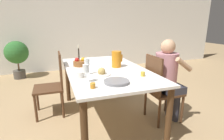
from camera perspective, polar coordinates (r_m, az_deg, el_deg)
ground_plane at (r=2.70m, az=-1.91°, el=-15.44°), size 20.00×20.00×0.00m
wall_back at (r=5.35m, az=-12.14°, el=14.02°), size 10.00×0.06×2.60m
dining_table at (r=2.43m, az=-2.04°, el=-1.73°), size 1.04×1.77×0.76m
chair_person_side at (r=2.54m, az=15.30°, el=-5.64°), size 0.42×0.42×0.95m
chair_opposite at (r=2.78m, az=-18.59°, el=-4.10°), size 0.42×0.42×0.95m
person_seated at (r=2.51m, az=17.80°, el=-1.41°), size 0.39×0.41×1.17m
red_pitcher at (r=2.47m, az=1.46°, el=3.57°), size 0.16×0.14×0.23m
wine_glass_water at (r=2.11m, az=-8.21°, el=2.31°), size 0.07×0.07×0.20m
wine_glass_juice at (r=1.84m, az=-8.53°, el=0.18°), size 0.07×0.07×0.20m
teacup_near_person at (r=2.02m, az=-10.32°, el=-1.80°), size 0.13×0.13×0.07m
serving_tray at (r=1.83m, az=1.48°, el=-3.84°), size 0.27×0.27×0.03m
bread_plate at (r=2.12m, az=-3.41°, el=-0.85°), size 0.23×0.23×0.09m
jam_jar_amber at (r=1.70m, az=-6.29°, el=-4.99°), size 0.05×0.05×0.05m
jam_jar_red at (r=2.09m, az=10.02°, el=-1.23°), size 0.05×0.05×0.05m
fruit_bowl at (r=2.60m, az=-10.34°, el=2.31°), size 0.20×0.20×0.13m
candlestick_tall at (r=2.73m, az=-10.75°, el=4.30°), size 0.06×0.06×0.29m
potted_plant at (r=4.95m, az=-28.65°, el=4.52°), size 0.56×0.56×0.95m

